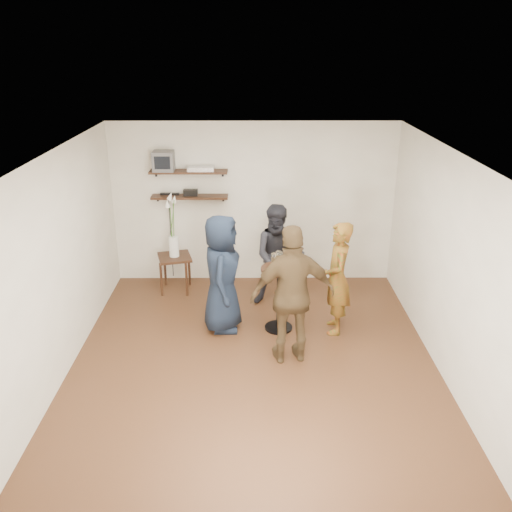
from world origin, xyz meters
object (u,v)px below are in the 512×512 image
(person_navy, at_px, (222,274))
(drinks_table, at_px, (279,290))
(crt_monitor, at_px, (164,161))
(radio, at_px, (191,193))
(person_brown, at_px, (293,295))
(person_plaid, at_px, (337,278))
(side_table, at_px, (175,262))
(dvd_deck, at_px, (201,169))
(person_dark, at_px, (279,256))

(person_navy, bearing_deg, drinks_table, -90.00)
(crt_monitor, height_order, radio, crt_monitor)
(person_navy, relative_size, person_brown, 0.93)
(person_plaid, bearing_deg, side_table, -115.71)
(radio, height_order, side_table, radio)
(person_plaid, bearing_deg, crt_monitor, -120.38)
(dvd_deck, height_order, person_brown, dvd_deck)
(radio, distance_m, drinks_table, 2.28)
(radio, bearing_deg, dvd_deck, 0.00)
(side_table, relative_size, person_brown, 0.34)
(person_plaid, bearing_deg, person_brown, -38.90)
(dvd_deck, height_order, person_dark, dvd_deck)
(drinks_table, distance_m, person_navy, 0.81)
(person_brown, bearing_deg, radio, -67.62)
(person_plaid, relative_size, person_navy, 0.95)
(dvd_deck, bearing_deg, person_brown, -61.63)
(crt_monitor, bearing_deg, person_plaid, -33.33)
(radio, height_order, drinks_table, radio)
(person_plaid, relative_size, person_dark, 1.00)
(crt_monitor, xyz_separation_m, dvd_deck, (0.57, 0.00, -0.12))
(crt_monitor, xyz_separation_m, person_brown, (1.84, -2.36, -1.13))
(radio, distance_m, person_dark, 1.75)
(person_brown, bearing_deg, dvd_deck, -70.87)
(side_table, height_order, person_dark, person_dark)
(crt_monitor, height_order, dvd_deck, crt_monitor)
(person_brown, bearing_deg, person_dark, -95.62)
(dvd_deck, xyz_separation_m, person_navy, (0.38, -1.56, -1.08))
(side_table, height_order, person_brown, person_brown)
(radio, height_order, person_navy, person_navy)
(crt_monitor, height_order, person_plaid, crt_monitor)
(side_table, xyz_separation_m, person_brown, (1.71, -2.01, 0.39))
(person_brown, bearing_deg, person_plaid, -141.10)
(person_plaid, xyz_separation_m, person_navy, (-1.54, 0.07, 0.04))
(crt_monitor, relative_size, radio, 1.45)
(person_dark, bearing_deg, radio, 150.67)
(crt_monitor, xyz_separation_m, drinks_table, (1.72, -1.60, -1.43))
(crt_monitor, bearing_deg, side_table, -69.27)
(radio, relative_size, person_brown, 0.12)
(side_table, bearing_deg, dvd_deck, 38.68)
(dvd_deck, distance_m, person_navy, 1.94)
(drinks_table, bearing_deg, person_navy, 177.57)
(dvd_deck, height_order, person_plaid, dvd_deck)
(person_navy, xyz_separation_m, person_brown, (0.90, -0.80, 0.06))
(dvd_deck, bearing_deg, person_navy, -76.40)
(person_navy, bearing_deg, person_brown, -129.16)
(person_navy, distance_m, person_brown, 1.20)
(person_plaid, distance_m, person_brown, 0.98)
(dvd_deck, xyz_separation_m, radio, (-0.18, 0.00, -0.38))
(dvd_deck, xyz_separation_m, drinks_table, (1.15, -1.60, -1.31))
(person_dark, bearing_deg, person_brown, -84.38)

